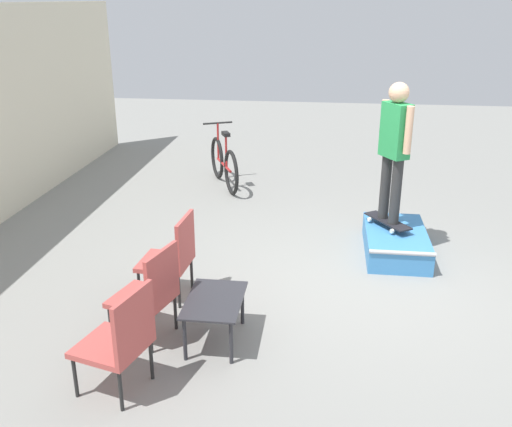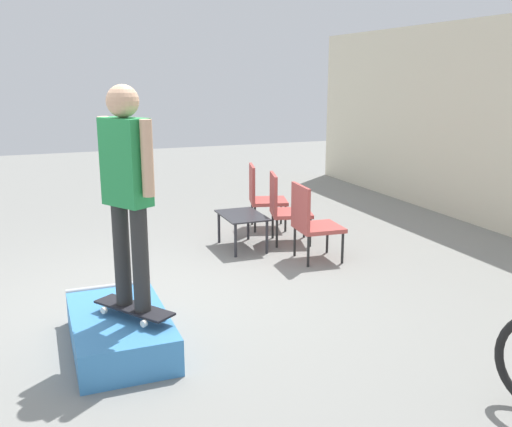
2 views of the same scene
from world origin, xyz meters
TOP-DOWN VIEW (x-y plane):
  - ground_plane at (0.00, 0.00)m, footprint 24.00×24.00m
  - skate_ramp_box at (0.84, -0.45)m, footprint 1.34×0.76m
  - skateboard_on_ramp at (0.97, -0.34)m, footprint 0.71×0.58m
  - person_skater at (0.97, -0.34)m, footprint 0.50×0.37m
  - coffee_table at (-1.41, 1.45)m, footprint 0.77×0.52m
  - patio_chair_left at (-2.23, 2.05)m, footprint 0.64×0.64m
  - patio_chair_center at (-1.44, 2.05)m, footprint 0.64×0.64m
  - patio_chair_right at (-0.63, 2.04)m, footprint 0.55×0.55m

SIDE VIEW (x-z plane):
  - ground_plane at x=0.00m, z-range 0.00..0.00m
  - skate_ramp_box at x=0.84m, z-range -0.01..0.31m
  - skateboard_on_ramp at x=0.97m, z-range 0.34..0.41m
  - coffee_table at x=-1.41m, z-range 0.16..0.61m
  - patio_chair_left at x=-2.23m, z-range 0.04..0.98m
  - patio_chair_center at x=-1.44m, z-range 0.04..0.98m
  - patio_chair_right at x=-0.63m, z-range 0.04..0.98m
  - person_skater at x=0.97m, z-range 0.55..2.29m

